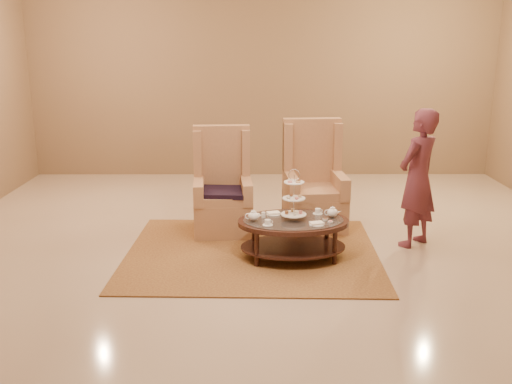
{
  "coord_description": "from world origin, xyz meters",
  "views": [
    {
      "loc": [
        -0.15,
        -5.94,
        2.34
      ],
      "look_at": [
        -0.13,
        0.2,
        0.69
      ],
      "focal_mm": 40.0,
      "sensor_mm": 36.0,
      "label": 1
    }
  ],
  "objects_px": {
    "tea_table": "(293,227)",
    "person": "(418,178)",
    "armchair_left": "(223,197)",
    "armchair_right": "(313,192)"
  },
  "relations": [
    {
      "from": "armchair_right",
      "to": "person",
      "type": "distance_m",
      "value": 1.36
    },
    {
      "from": "tea_table",
      "to": "armchair_right",
      "type": "bearing_deg",
      "value": 69.82
    },
    {
      "from": "armchair_right",
      "to": "person",
      "type": "relative_size",
      "value": 0.85
    },
    {
      "from": "armchair_left",
      "to": "armchair_right",
      "type": "height_order",
      "value": "armchair_right"
    },
    {
      "from": "tea_table",
      "to": "armchair_right",
      "type": "height_order",
      "value": "armchair_right"
    },
    {
      "from": "armchair_left",
      "to": "armchair_right",
      "type": "distance_m",
      "value": 1.16
    },
    {
      "from": "tea_table",
      "to": "person",
      "type": "height_order",
      "value": "person"
    },
    {
      "from": "armchair_right",
      "to": "tea_table",
      "type": "bearing_deg",
      "value": -110.35
    },
    {
      "from": "armchair_left",
      "to": "person",
      "type": "height_order",
      "value": "person"
    },
    {
      "from": "tea_table",
      "to": "person",
      "type": "xyz_separation_m",
      "value": [
        1.45,
        0.44,
        0.43
      ]
    }
  ]
}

